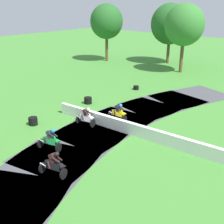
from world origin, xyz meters
The scene contains 13 objects.
ground_plane centered at (0.00, 0.00, 0.00)m, with size 120.00×120.00×0.00m, color #428433.
track_asphalt centered at (1.06, 0.06, 0.00)m, with size 9.42×30.40×0.01m.
safety_barrier centered at (4.93, 0.27, 0.45)m, with size 0.30×18.92×0.90m, color white.
motorcycle_lead_yellow centered at (0.09, 1.55, 0.64)m, with size 1.68×0.82×1.43m.
motorcycle_chase_white centered at (-1.21, -0.70, 0.65)m, with size 1.68×0.87×1.43m.
motorcycle_trailing_green centered at (-0.22, -4.87, 0.63)m, with size 1.68×1.12×1.42m.
motorcycle_fourth_black centered at (2.25, -6.58, 0.64)m, with size 1.68×1.08×1.43m.
tire_stack_near centered at (-3.81, 9.29, 0.20)m, with size 0.58×0.58×0.40m.
tire_stack_mid_a centered at (-4.57, 2.80, 0.30)m, with size 0.71×0.71×0.60m.
tire_stack_mid_b centered at (-4.35, -3.35, 0.30)m, with size 0.68×0.68×0.60m.
tree_far_left centered at (-8.30, 23.62, 5.70)m, with size 5.55×5.55×8.63m.
tree_far_right centered at (-4.00, 19.57, 6.01)m, with size 4.98×4.98×8.65m.
tree_behind_barrier centered at (-16.49, 18.98, 5.93)m, with size 4.92×4.92×8.53m.
Camera 1 is at (13.17, -14.66, 8.86)m, focal length 45.68 mm.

